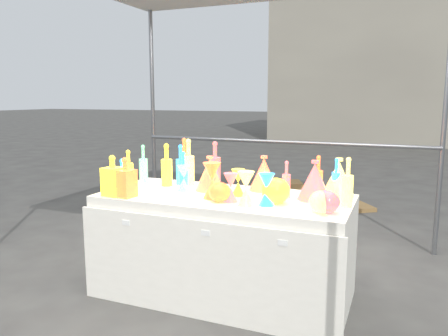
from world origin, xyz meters
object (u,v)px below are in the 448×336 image
at_px(decanter_0, 113,176).
at_px(hourglass_0, 212,181).
at_px(display_table, 224,246).
at_px(globe_0, 276,192).
at_px(lampshade_0, 264,173).
at_px(cardboard_box_closed, 283,194).
at_px(bottle_0, 167,165).

bearing_deg(decanter_0, hourglass_0, 21.75).
bearing_deg(display_table, decanter_0, -157.47).
relative_size(display_table, globe_0, 9.57).
relative_size(hourglass_0, lampshade_0, 0.96).
height_order(display_table, decanter_0, decanter_0).
distance_m(cardboard_box_closed, globe_0, 2.96).
relative_size(cardboard_box_closed, hourglass_0, 1.88).
bearing_deg(decanter_0, cardboard_box_closed, 87.14).
relative_size(display_table, decanter_0, 6.25).
distance_m(cardboard_box_closed, hourglass_0, 2.92).
distance_m(decanter_0, lampshade_0, 1.11).
height_order(cardboard_box_closed, bottle_0, bottle_0).
bearing_deg(bottle_0, cardboard_box_closed, 83.52).
height_order(hourglass_0, globe_0, hourglass_0).
height_order(hourglass_0, lampshade_0, lampshade_0).
bearing_deg(display_table, globe_0, -12.24).
height_order(cardboard_box_closed, globe_0, globe_0).
relative_size(display_table, hourglass_0, 7.28).
bearing_deg(globe_0, lampshade_0, 117.75).
height_order(bottle_0, hourglass_0, bottle_0).
bearing_deg(lampshade_0, decanter_0, -143.31).
relative_size(bottle_0, lampshade_0, 1.28).
relative_size(cardboard_box_closed, bottle_0, 1.40).
bearing_deg(lampshade_0, bottle_0, -165.72).
distance_m(globe_0, lampshade_0, 0.43).
bearing_deg(decanter_0, bottle_0, 75.01).
relative_size(display_table, cardboard_box_closed, 3.88).
distance_m(hourglass_0, lampshade_0, 0.47).
distance_m(display_table, lampshade_0, 0.62).
distance_m(display_table, hourglass_0, 0.52).
xyz_separation_m(display_table, bottle_0, (-0.55, 0.16, 0.55)).
xyz_separation_m(display_table, globe_0, (0.41, -0.09, 0.45)).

